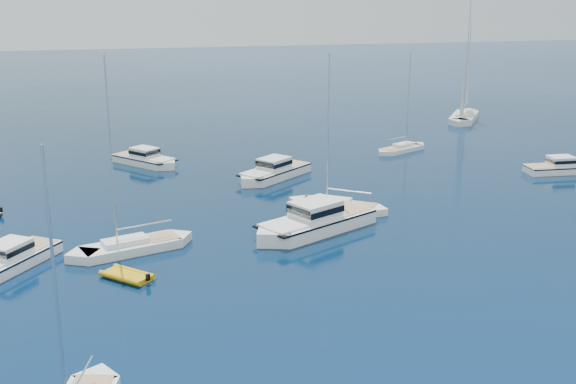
# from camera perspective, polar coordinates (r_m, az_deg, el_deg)

# --- Properties ---
(ground) EXTENTS (400.00, 400.00, 0.00)m
(ground) POSITION_cam_1_polar(r_m,az_deg,el_deg) (41.49, 10.65, -11.57)
(ground) COLOR navy
(ground) RESTS_ON ground
(motor_cruiser_left) EXTENTS (7.57, 9.17, 2.42)m
(motor_cruiser_left) POSITION_cam_1_polar(r_m,az_deg,el_deg) (54.14, -21.35, -5.68)
(motor_cruiser_left) COLOR white
(motor_cruiser_left) RESTS_ON ground
(motor_cruiser_centre) EXTENTS (12.54, 9.05, 3.21)m
(motor_cruiser_centre) POSITION_cam_1_polar(r_m,az_deg,el_deg) (57.78, 2.01, -3.16)
(motor_cruiser_centre) COLOR white
(motor_cruiser_centre) RESTS_ON ground
(motor_cruiser_far_r) EXTENTS (8.73, 3.16, 2.25)m
(motor_cruiser_far_r) POSITION_cam_1_polar(r_m,az_deg,el_deg) (81.26, 20.96, 1.47)
(motor_cruiser_far_r) COLOR silver
(motor_cruiser_far_r) RESTS_ON ground
(motor_cruiser_distant) EXTENTS (9.93, 9.03, 2.71)m
(motor_cruiser_distant) POSITION_cam_1_polar(r_m,az_deg,el_deg) (73.65, -1.21, 1.12)
(motor_cruiser_distant) COLOR silver
(motor_cruiser_distant) RESTS_ON ground
(motor_cruiser_horizon) EXTENTS (8.14, 8.88, 2.43)m
(motor_cruiser_horizon) POSITION_cam_1_polar(r_m,az_deg,el_deg) (80.77, -11.23, 2.16)
(motor_cruiser_horizon) COLOR white
(motor_cruiser_horizon) RESTS_ON ground
(sailboat_mid_r) EXTENTS (9.27, 7.78, 14.22)m
(sailboat_mid_r) POSITION_cam_1_polar(r_m,az_deg,el_deg) (63.45, 3.93, -1.41)
(sailboat_mid_r) COLOR silver
(sailboat_mid_r) RESTS_ON ground
(sailboat_mid_l) EXTENTS (10.62, 5.73, 15.14)m
(sailboat_mid_l) POSITION_cam_1_polar(r_m,az_deg,el_deg) (54.83, -12.38, -4.63)
(sailboat_mid_l) COLOR silver
(sailboat_mid_l) RESTS_ON ground
(sailboat_centre) EXTENTS (8.36, 5.84, 12.23)m
(sailboat_centre) POSITION_cam_1_polar(r_m,az_deg,el_deg) (86.74, 9.04, 3.23)
(sailboat_centre) COLOR silver
(sailboat_centre) RESTS_ON ground
(sailboat_sails_far) EXTENTS (9.82, 12.28, 18.56)m
(sailboat_sails_far) POSITION_cam_1_polar(r_m,az_deg,el_deg) (108.94, 13.84, 5.59)
(sailboat_sails_far) COLOR silver
(sailboat_sails_far) RESTS_ON ground
(tender_yellow) EXTENTS (4.15, 4.15, 0.95)m
(tender_yellow) POSITION_cam_1_polar(r_m,az_deg,el_deg) (49.96, -12.70, -6.75)
(tender_yellow) COLOR #D79C0C
(tender_yellow) RESTS_ON ground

